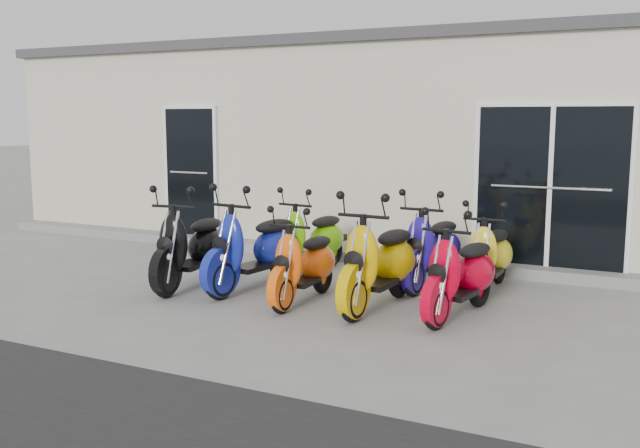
{
  "coord_description": "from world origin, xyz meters",
  "views": [
    {
      "loc": [
        4.06,
        -7.52,
        2.11
      ],
      "look_at": [
        0.0,
        0.6,
        0.75
      ],
      "focal_mm": 40.0,
      "sensor_mm": 36.0,
      "label": 1
    }
  ],
  "objects_px": {
    "scooter_front_blue": "(254,236)",
    "scooter_back_yellow": "(491,245)",
    "scooter_front_orange_b": "(380,249)",
    "scooter_back_green": "(312,229)",
    "scooter_front_black": "(191,235)",
    "scooter_front_red": "(461,261)",
    "scooter_front_orange_a": "(304,253)",
    "scooter_back_blue": "(433,237)"
  },
  "relations": [
    {
      "from": "scooter_front_orange_b",
      "to": "scooter_back_green",
      "type": "xyz_separation_m",
      "value": [
        -1.51,
        1.3,
        -0.07
      ]
    },
    {
      "from": "scooter_front_blue",
      "to": "scooter_front_orange_a",
      "type": "xyz_separation_m",
      "value": [
        0.83,
        -0.27,
        -0.09
      ]
    },
    {
      "from": "scooter_front_orange_b",
      "to": "scooter_back_green",
      "type": "height_order",
      "value": "scooter_front_orange_b"
    },
    {
      "from": "scooter_front_orange_a",
      "to": "scooter_back_yellow",
      "type": "xyz_separation_m",
      "value": [
        1.79,
        1.47,
        0.0
      ]
    },
    {
      "from": "scooter_front_orange_a",
      "to": "scooter_front_red",
      "type": "height_order",
      "value": "scooter_front_red"
    },
    {
      "from": "scooter_front_black",
      "to": "scooter_front_red",
      "type": "relative_size",
      "value": 1.08
    },
    {
      "from": "scooter_front_red",
      "to": "scooter_front_orange_b",
      "type": "bearing_deg",
      "value": -167.65
    },
    {
      "from": "scooter_front_black",
      "to": "scooter_back_blue",
      "type": "xyz_separation_m",
      "value": [
        2.7,
        1.34,
        -0.02
      ]
    },
    {
      "from": "scooter_front_red",
      "to": "scooter_back_green",
      "type": "bearing_deg",
      "value": 161.66
    },
    {
      "from": "scooter_back_green",
      "to": "scooter_front_black",
      "type": "bearing_deg",
      "value": -117.2
    },
    {
      "from": "scooter_front_black",
      "to": "scooter_front_red",
      "type": "xyz_separation_m",
      "value": [
        3.39,
        0.14,
        -0.05
      ]
    },
    {
      "from": "scooter_front_black",
      "to": "scooter_front_orange_a",
      "type": "distance_m",
      "value": 1.62
    },
    {
      "from": "scooter_back_blue",
      "to": "scooter_front_black",
      "type": "bearing_deg",
      "value": -149.66
    },
    {
      "from": "scooter_front_orange_a",
      "to": "scooter_front_red",
      "type": "xyz_separation_m",
      "value": [
        1.77,
        0.19,
        0.03
      ]
    },
    {
      "from": "scooter_front_black",
      "to": "scooter_front_blue",
      "type": "relative_size",
      "value": 0.98
    },
    {
      "from": "scooter_back_green",
      "to": "scooter_back_blue",
      "type": "height_order",
      "value": "scooter_back_blue"
    },
    {
      "from": "scooter_front_orange_b",
      "to": "scooter_front_red",
      "type": "xyz_separation_m",
      "value": [
        0.9,
        0.05,
        -0.07
      ]
    },
    {
      "from": "scooter_front_blue",
      "to": "scooter_front_orange_a",
      "type": "height_order",
      "value": "scooter_front_blue"
    },
    {
      "from": "scooter_front_black",
      "to": "scooter_back_green",
      "type": "distance_m",
      "value": 1.69
    },
    {
      "from": "scooter_front_red",
      "to": "scooter_back_green",
      "type": "xyz_separation_m",
      "value": [
        -2.42,
        1.25,
        -0.0
      ]
    },
    {
      "from": "scooter_back_yellow",
      "to": "scooter_front_black",
      "type": "bearing_deg",
      "value": -157.21
    },
    {
      "from": "scooter_back_green",
      "to": "scooter_back_blue",
      "type": "distance_m",
      "value": 1.73
    },
    {
      "from": "scooter_front_orange_a",
      "to": "scooter_back_green",
      "type": "distance_m",
      "value": 1.57
    },
    {
      "from": "scooter_back_blue",
      "to": "scooter_back_yellow",
      "type": "height_order",
      "value": "scooter_back_blue"
    },
    {
      "from": "scooter_back_yellow",
      "to": "scooter_back_green",
      "type": "bearing_deg",
      "value": -179.05
    },
    {
      "from": "scooter_front_blue",
      "to": "scooter_back_green",
      "type": "height_order",
      "value": "scooter_front_blue"
    },
    {
      "from": "scooter_front_orange_b",
      "to": "scooter_back_yellow",
      "type": "bearing_deg",
      "value": 58.42
    },
    {
      "from": "scooter_front_orange_a",
      "to": "scooter_back_blue",
      "type": "bearing_deg",
      "value": 51.14
    },
    {
      "from": "scooter_back_green",
      "to": "scooter_front_red",
      "type": "bearing_deg",
      "value": -19.33
    },
    {
      "from": "scooter_front_orange_a",
      "to": "scooter_front_red",
      "type": "bearing_deg",
      "value": 5.05
    },
    {
      "from": "scooter_back_blue",
      "to": "scooter_back_yellow",
      "type": "relative_size",
      "value": 1.09
    },
    {
      "from": "scooter_front_blue",
      "to": "scooter_front_orange_b",
      "type": "distance_m",
      "value": 1.71
    },
    {
      "from": "scooter_front_orange_b",
      "to": "scooter_front_black",
      "type": "bearing_deg",
      "value": -174.99
    },
    {
      "from": "scooter_front_orange_a",
      "to": "scooter_back_green",
      "type": "relative_size",
      "value": 0.96
    },
    {
      "from": "scooter_back_blue",
      "to": "scooter_back_yellow",
      "type": "bearing_deg",
      "value": 9.76
    },
    {
      "from": "scooter_front_red",
      "to": "scooter_back_green",
      "type": "distance_m",
      "value": 2.72
    },
    {
      "from": "scooter_back_blue",
      "to": "scooter_front_orange_a",
      "type": "bearing_deg",
      "value": -123.89
    },
    {
      "from": "scooter_front_blue",
      "to": "scooter_back_yellow",
      "type": "distance_m",
      "value": 2.88
    },
    {
      "from": "scooter_front_orange_b",
      "to": "scooter_back_green",
      "type": "relative_size",
      "value": 1.12
    },
    {
      "from": "scooter_front_black",
      "to": "scooter_back_yellow",
      "type": "distance_m",
      "value": 3.69
    },
    {
      "from": "scooter_front_orange_b",
      "to": "scooter_back_blue",
      "type": "distance_m",
      "value": 1.28
    },
    {
      "from": "scooter_front_orange_b",
      "to": "scooter_front_red",
      "type": "distance_m",
      "value": 0.91
    }
  ]
}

